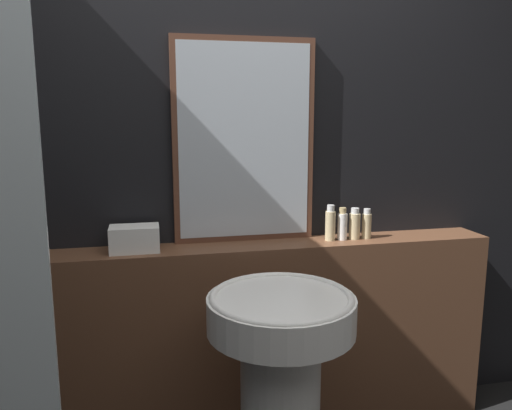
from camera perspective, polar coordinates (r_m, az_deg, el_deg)
wall_back at (r=2.28m, az=-2.20°, el=4.75°), size 8.00×0.06×2.50m
vanity_counter at (r=2.36m, az=-1.45°, el=-15.24°), size 2.32×0.22×0.90m
pedestal_sink at (r=1.89m, az=2.81°, el=-19.39°), size 0.52×0.52×0.86m
mirror at (r=2.23m, az=-1.34°, el=7.26°), size 0.64×0.03×0.90m
towel_stack at (r=2.16m, az=-13.71°, el=-3.76°), size 0.20×0.12×0.11m
shampoo_bottle at (r=2.30m, az=8.49°, el=-2.17°), size 0.05×0.05×0.16m
conditioner_bottle at (r=2.32m, az=9.83°, el=-2.26°), size 0.04×0.04×0.15m
lotion_bottle at (r=2.34m, az=11.20°, el=-2.23°), size 0.05×0.05×0.15m
body_wash_bottle at (r=2.37m, az=12.53°, el=-2.21°), size 0.04×0.04×0.14m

